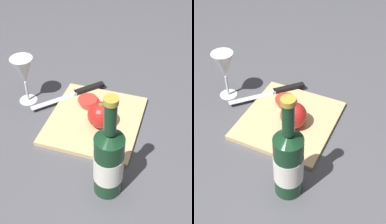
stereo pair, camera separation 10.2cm
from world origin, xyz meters
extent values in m
plane|color=#4C4C51|center=(0.00, 0.00, 0.00)|extent=(3.00, 3.00, 0.00)
cube|color=tan|center=(0.10, 0.00, 0.01)|extent=(0.32, 0.30, 0.01)
cylinder|color=#14381E|center=(0.34, 0.11, 0.10)|extent=(0.08, 0.08, 0.19)
cone|color=#14381E|center=(0.34, 0.11, 0.21)|extent=(0.07, 0.07, 0.02)
cylinder|color=#14381E|center=(0.34, 0.11, 0.26)|extent=(0.03, 0.03, 0.09)
cylinder|color=#B29933|center=(0.34, 0.11, 0.31)|extent=(0.03, 0.03, 0.01)
cylinder|color=white|center=(0.34, 0.11, 0.09)|extent=(0.08, 0.08, 0.08)
cylinder|color=silver|center=(0.06, -0.27, 0.00)|extent=(0.06, 0.06, 0.00)
cylinder|color=silver|center=(0.06, -0.27, 0.04)|extent=(0.01, 0.01, 0.08)
cone|color=silver|center=(0.06, -0.27, 0.13)|extent=(0.08, 0.08, 0.09)
cone|color=beige|center=(0.06, -0.27, 0.10)|extent=(0.02, 0.02, 0.03)
sphere|color=red|center=(0.12, 0.03, 0.06)|extent=(0.09, 0.09, 0.09)
cylinder|color=#47702D|center=(0.12, 0.03, 0.10)|extent=(0.02, 0.02, 0.01)
cube|color=silver|center=(0.06, -0.17, 0.02)|extent=(0.14, 0.13, 0.00)
cube|color=silver|center=(0.00, -0.11, 0.02)|extent=(0.02, 0.02, 0.01)
cube|color=black|center=(-0.05, -0.07, 0.02)|extent=(0.10, 0.10, 0.01)
cylinder|color=red|center=(0.03, -0.04, 0.02)|extent=(0.07, 0.07, 0.01)
cylinder|color=red|center=(0.03, -0.04, 0.02)|extent=(0.07, 0.07, 0.01)
cylinder|color=red|center=(0.03, -0.05, 0.03)|extent=(0.07, 0.07, 0.01)
camera|label=1|loc=(0.82, 0.23, 0.72)|focal=50.00mm
camera|label=2|loc=(0.79, 0.33, 0.72)|focal=50.00mm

